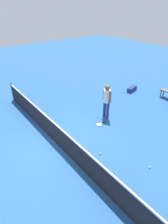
# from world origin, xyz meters

# --- Properties ---
(ground_plane) EXTENTS (40.00, 40.00, 0.00)m
(ground_plane) POSITION_xyz_m (0.00, 0.00, 0.00)
(ground_plane) COLOR #265693
(court_net) EXTENTS (10.09, 0.09, 1.07)m
(court_net) POSITION_xyz_m (0.00, 0.00, 0.50)
(court_net) COLOR #4C4C51
(court_net) RESTS_ON ground_plane
(player_near_side) EXTENTS (0.52, 0.34, 1.70)m
(player_near_side) POSITION_xyz_m (0.39, -2.96, 1.01)
(player_near_side) COLOR navy
(player_near_side) RESTS_ON ground_plane
(tennis_racket_near_player) EXTENTS (0.33, 0.59, 0.03)m
(tennis_racket_near_player) POSITION_xyz_m (0.07, -2.30, 0.01)
(tennis_racket_near_player) COLOR blue
(tennis_racket_near_player) RESTS_ON ground_plane
(tennis_ball_near_player) EXTENTS (0.07, 0.07, 0.07)m
(tennis_ball_near_player) POSITION_xyz_m (-1.49, -0.98, 0.03)
(tennis_ball_near_player) COLOR #C6E033
(tennis_ball_near_player) RESTS_ON ground_plane
(tennis_ball_by_net) EXTENTS (0.07, 0.07, 0.07)m
(tennis_ball_by_net) POSITION_xyz_m (-3.04, -1.91, 0.03)
(tennis_ball_by_net) COLOR #C6E033
(tennis_ball_by_net) RESTS_ON ground_plane
(tennis_ball_midcourt) EXTENTS (0.07, 0.07, 0.07)m
(tennis_ball_midcourt) POSITION_xyz_m (-1.49, -0.60, 0.03)
(tennis_ball_midcourt) COLOR #C6E033
(tennis_ball_midcourt) RESTS_ON ground_plane
(tennis_ball_baseline) EXTENTS (0.07, 0.07, 0.07)m
(tennis_ball_baseline) POSITION_xyz_m (2.52, -5.25, 0.03)
(tennis_ball_baseline) COLOR #C6E033
(tennis_ball_baseline) RESTS_ON ground_plane
(tennis_ball_stray_left) EXTENTS (0.07, 0.07, 0.07)m
(tennis_ball_stray_left) POSITION_xyz_m (2.24, -2.92, 0.03)
(tennis_ball_stray_left) COLOR #C6E033
(tennis_ball_stray_left) RESTS_ON ground_plane
(equipment_bag) EXTENTS (0.47, 0.84, 0.28)m
(equipment_bag) POSITION_xyz_m (1.77, -6.49, 0.14)
(equipment_bag) COLOR navy
(equipment_bag) RESTS_ON ground_plane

